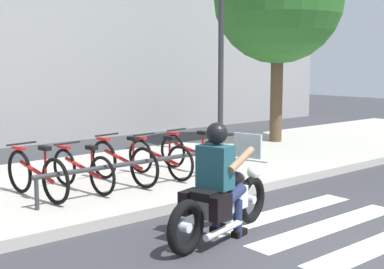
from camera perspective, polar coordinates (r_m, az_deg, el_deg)
The scene contains 14 objects.
ground_plane at distance 6.41m, azimuth 18.02°, elevation -12.01°, with size 48.00×48.00×0.00m, color #38383D.
sidewalk at distance 9.67m, azimuth -6.85°, elevation -4.53°, with size 24.00×4.40×0.15m, color #B7B2A8.
crosswalk_stripe_3 at distance 7.21m, azimuth 14.62°, elevation -9.62°, with size 2.80×0.40×0.01m, color white.
crosswalk_stripe_4 at distance 7.68m, azimuth 9.68°, elevation -8.40°, with size 2.80×0.40×0.01m, color white.
motorcycle at distance 6.47m, azimuth 3.33°, elevation -7.20°, with size 2.08×0.85×1.22m.
rider at distance 6.32m, azimuth 2.95°, elevation -4.15°, with size 0.71×0.64×1.44m.
bicycle_0 at distance 8.00m, azimuth -16.55°, elevation -4.19°, with size 0.48×1.63×0.80m.
bicycle_1 at distance 8.32m, azimuth -11.84°, elevation -3.75°, with size 0.48×1.58×0.74m.
bicycle_2 at distance 8.69m, azimuth -7.51°, elevation -2.99°, with size 0.48×1.69×0.80m.
bicycle_3 at distance 9.11m, azimuth -3.57°, elevation -2.58°, with size 0.48×1.60×0.75m.
bicycle_4 at distance 9.56m, azimuth 0.02°, elevation -2.01°, with size 0.48×1.63×0.77m.
bike_rack at distance 8.22m, azimuth -5.42°, elevation -3.21°, with size 3.58×0.07×0.49m.
street_lamp at distance 11.44m, azimuth 3.18°, elevation 11.07°, with size 0.28×0.28×4.64m.
building_backdrop at distance 14.59m, azimuth -19.74°, elevation 11.30°, with size 24.00×1.20×6.27m, color #9C9C9C.
Camera 1 is at (-5.18, -3.12, 2.13)m, focal length 49.03 mm.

